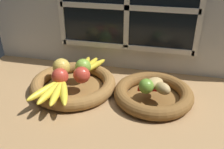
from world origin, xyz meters
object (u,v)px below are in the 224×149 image
object	(u,v)px
apple_red_front	(60,76)
apple_golden_left	(61,67)
apple_green_back	(83,67)
fruit_bowl_left	(73,84)
apple_red_right	(82,75)
lime_near	(146,86)
banana_bunch_front	(55,91)
fruit_bowl_right	(153,94)
potato_small	(163,89)
potato_large	(154,83)
banana_bunch_back	(90,65)
chili_pepper	(154,90)

from	to	relation	value
apple_red_front	apple_golden_left	world-z (taller)	apple_golden_left
apple_golden_left	apple_green_back	bearing A→B (deg)	20.07
fruit_bowl_left	apple_red_right	distance (cm)	8.46
lime_near	banana_bunch_front	bearing A→B (deg)	-165.04
fruit_bowl_left	fruit_bowl_right	size ratio (longest dim) A/B	1.14
fruit_bowl_right	potato_small	xyz separation A→B (cm)	(3.47, -3.47, 5.15)
potato_large	banana_bunch_back	bearing A→B (deg)	159.63
banana_bunch_front	apple_golden_left	bearing A→B (deg)	103.37
apple_golden_left	apple_red_front	bearing A→B (deg)	-70.84
fruit_bowl_left	banana_bunch_back	world-z (taller)	banana_bunch_back
apple_green_back	chili_pepper	bearing A→B (deg)	-14.89
fruit_bowl_right	apple_red_right	world-z (taller)	apple_red_right
fruit_bowl_left	chili_pepper	distance (cm)	35.11
banana_bunch_front	lime_near	world-z (taller)	lime_near
apple_red_right	potato_small	xyz separation A→B (cm)	(32.89, -1.13, -1.24)
fruit_bowl_left	potato_large	distance (cm)	34.81
apple_red_right	potato_large	xyz separation A→B (cm)	(29.43, 2.34, -1.29)
fruit_bowl_left	potato_large	world-z (taller)	potato_large
apple_red_right	lime_near	distance (cm)	26.70
apple_green_back	chili_pepper	xyz separation A→B (cm)	(31.72, -8.44, -2.54)
potato_large	chili_pepper	size ratio (longest dim) A/B	0.62
banana_bunch_back	lime_near	world-z (taller)	lime_near
apple_golden_left	banana_bunch_back	bearing A→B (deg)	43.88
lime_near	chili_pepper	distance (cm)	3.78
apple_red_right	banana_bunch_back	size ratio (longest dim) A/B	0.41
potato_large	chili_pepper	distance (cm)	3.61
fruit_bowl_right	banana_bunch_front	world-z (taller)	banana_bunch_front
apple_red_front	apple_golden_left	bearing A→B (deg)	109.16
apple_green_back	potato_small	world-z (taller)	apple_green_back
apple_green_back	fruit_bowl_right	bearing A→B (deg)	-9.17
potato_small	apple_red_front	bearing A→B (deg)	-177.27
apple_red_front	lime_near	distance (cm)	34.85
chili_pepper	apple_green_back	bearing A→B (deg)	161.61
fruit_bowl_right	apple_green_back	size ratio (longest dim) A/B	4.61
fruit_bowl_left	apple_golden_left	xyz separation A→B (cm)	(-5.73, 1.88, 6.72)
banana_bunch_front	potato_small	distance (cm)	41.22
fruit_bowl_right	potato_large	distance (cm)	5.10
fruit_bowl_left	lime_near	size ratio (longest dim) A/B	6.25
fruit_bowl_left	apple_red_front	bearing A→B (deg)	-120.43
fruit_bowl_right	chili_pepper	xyz separation A→B (cm)	(0.30, -3.36, 3.83)
banana_bunch_front	banana_bunch_back	world-z (taller)	banana_bunch_front
apple_red_front	apple_green_back	bearing A→B (deg)	59.41
apple_red_front	apple_golden_left	size ratio (longest dim) A/B	0.90
fruit_bowl_left	chili_pepper	bearing A→B (deg)	-5.53
fruit_bowl_left	fruit_bowl_right	distance (cm)	34.44
banana_bunch_back	banana_bunch_front	bearing A→B (deg)	-104.17
banana_bunch_front	lime_near	size ratio (longest dim) A/B	3.37
potato_large	lime_near	world-z (taller)	lime_near
apple_golden_left	banana_bunch_front	bearing A→B (deg)	-76.63
fruit_bowl_left	chili_pepper	xyz separation A→B (cm)	(34.74, -3.36, 3.83)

